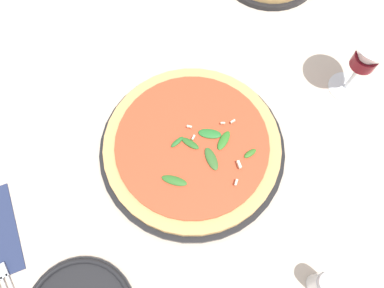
% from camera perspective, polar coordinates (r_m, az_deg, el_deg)
% --- Properties ---
extents(ground_plane, '(6.00, 6.00, 0.00)m').
position_cam_1_polar(ground_plane, '(0.68, -2.09, -2.02)').
color(ground_plane, beige).
extents(pizza_arugula_main, '(0.34, 0.34, 0.05)m').
position_cam_1_polar(pizza_arugula_main, '(0.67, 0.01, -0.42)').
color(pizza_arugula_main, black).
rests_on(pizza_arugula_main, ground_plane).
extents(wine_glass, '(0.08, 0.08, 0.14)m').
position_cam_1_polar(wine_glass, '(0.73, 25.22, 12.00)').
color(wine_glass, white).
rests_on(wine_glass, ground_plane).
extents(shaker_pepper, '(0.03, 0.03, 0.07)m').
position_cam_1_polar(shaker_pepper, '(0.64, 19.24, -19.43)').
color(shaker_pepper, silver).
rests_on(shaker_pepper, ground_plane).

